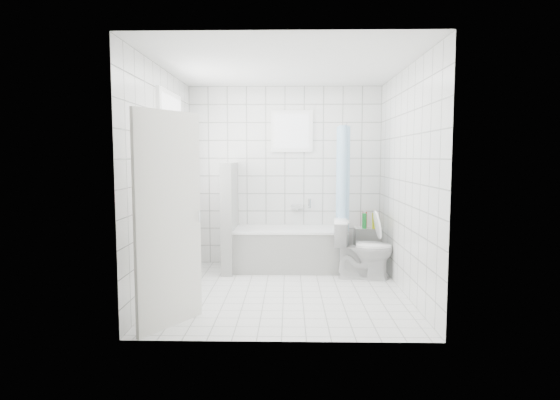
{
  "coord_description": "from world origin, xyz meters",
  "views": [
    {
      "loc": [
        0.07,
        -5.38,
        1.58
      ],
      "look_at": [
        -0.05,
        0.35,
        1.05
      ],
      "focal_mm": 30.0,
      "sensor_mm": 36.0,
      "label": 1
    }
  ],
  "objects": [
    {
      "name": "toilet",
      "position": [
        1.03,
        0.65,
        0.39
      ],
      "size": [
        0.8,
        0.51,
        0.77
      ],
      "primitive_type": "imported",
      "rotation": [
        0.0,
        0.0,
        1.46
      ],
      "color": "white",
      "rests_on": "ground"
    },
    {
      "name": "wall_right",
      "position": [
        1.4,
        0.0,
        1.3
      ],
      "size": [
        0.02,
        3.0,
        2.6
      ],
      "primitive_type": "cube",
      "color": "white",
      "rests_on": "ground"
    },
    {
      "name": "tub_faucet",
      "position": [
        0.18,
        1.46,
        0.85
      ],
      "size": [
        0.18,
        0.06,
        0.06
      ],
      "primitive_type": "cube",
      "color": "silver",
      "rests_on": "wall_back"
    },
    {
      "name": "tiled_ledge",
      "position": [
        1.22,
        1.38,
        0.28
      ],
      "size": [
        0.4,
        0.24,
        0.55
      ],
      "primitive_type": "cube",
      "color": "white",
      "rests_on": "ground"
    },
    {
      "name": "window_back",
      "position": [
        0.1,
        1.46,
        1.95
      ],
      "size": [
        0.5,
        0.01,
        0.5
      ],
      "primitive_type": "cube",
      "color": "white",
      "rests_on": "wall_back"
    },
    {
      "name": "curtain_rod",
      "position": [
        0.8,
        1.1,
        2.0
      ],
      "size": [
        0.02,
        0.8,
        0.02
      ],
      "primitive_type": "cylinder",
      "rotation": [
        1.57,
        0.0,
        0.0
      ],
      "color": "silver",
      "rests_on": "wall_back"
    },
    {
      "name": "sill_bottles",
      "position": [
        -1.3,
        0.21,
        1.03
      ],
      "size": [
        0.18,
        0.81,
        0.32
      ],
      "color": "silver",
      "rests_on": "window_sill"
    },
    {
      "name": "partition_wall",
      "position": [
        -0.76,
        1.07,
        0.75
      ],
      "size": [
        0.15,
        0.85,
        1.5
      ],
      "primitive_type": "cube",
      "color": "white",
      "rests_on": "ground"
    },
    {
      "name": "wall_back",
      "position": [
        0.0,
        1.5,
        1.3
      ],
      "size": [
        2.8,
        0.02,
        2.6
      ],
      "primitive_type": "cube",
      "color": "white",
      "rests_on": "ground"
    },
    {
      "name": "window_left",
      "position": [
        -1.35,
        0.3,
        1.6
      ],
      "size": [
        0.01,
        0.9,
        1.4
      ],
      "primitive_type": "cube",
      "color": "white",
      "rests_on": "wall_left"
    },
    {
      "name": "wall_front",
      "position": [
        0.0,
        -1.5,
        1.3
      ],
      "size": [
        2.8,
        0.02,
        2.6
      ],
      "primitive_type": "cube",
      "color": "white",
      "rests_on": "ground"
    },
    {
      "name": "wall_left",
      "position": [
        -1.4,
        0.0,
        1.3
      ],
      "size": [
        0.02,
        3.0,
        2.6
      ],
      "primitive_type": "cube",
      "color": "white",
      "rests_on": "ground"
    },
    {
      "name": "ceiling",
      "position": [
        0.0,
        0.0,
        2.6
      ],
      "size": [
        3.0,
        3.0,
        0.0
      ],
      "primitive_type": "plane",
      "rotation": [
        3.14,
        0.0,
        0.0
      ],
      "color": "white",
      "rests_on": "ground"
    },
    {
      "name": "shower_curtain",
      "position": [
        0.8,
        0.97,
        1.1
      ],
      "size": [
        0.14,
        0.48,
        1.78
      ],
      "primitive_type": null,
      "color": "#4593CD",
      "rests_on": "curtain_rod"
    },
    {
      "name": "window_sill",
      "position": [
        -1.31,
        0.3,
        0.86
      ],
      "size": [
        0.18,
        1.02,
        0.08
      ],
      "primitive_type": "cube",
      "color": "white",
      "rests_on": "wall_left"
    },
    {
      "name": "ledge_bottles",
      "position": [
        1.2,
        1.33,
        0.66
      ],
      "size": [
        0.2,
        0.17,
        0.23
      ],
      "color": "#189233",
      "rests_on": "tiled_ledge"
    },
    {
      "name": "ground",
      "position": [
        0.0,
        0.0,
        0.0
      ],
      "size": [
        3.0,
        3.0,
        0.0
      ],
      "primitive_type": "plane",
      "color": "white",
      "rests_on": "ground"
    },
    {
      "name": "door",
      "position": [
        -1.04,
        -1.14,
        1.0
      ],
      "size": [
        0.45,
        0.7,
        2.0
      ],
      "primitive_type": "cube",
      "rotation": [
        0.0,
        0.0,
        -0.55
      ],
      "color": "silver",
      "rests_on": "ground"
    },
    {
      "name": "bathtub",
      "position": [
        0.08,
        1.12,
        0.29
      ],
      "size": [
        1.56,
        0.77,
        0.58
      ],
      "color": "white",
      "rests_on": "ground"
    }
  ]
}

